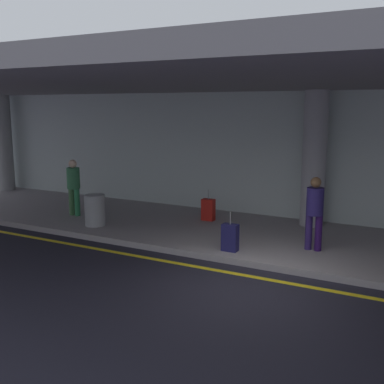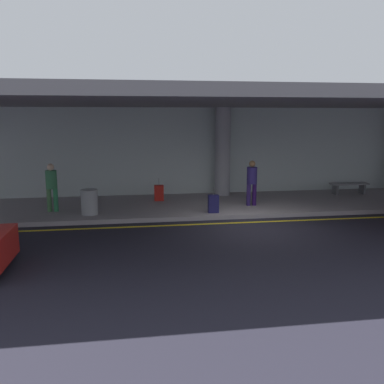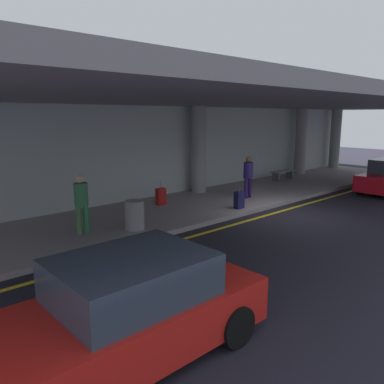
{
  "view_description": "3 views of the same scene",
  "coord_description": "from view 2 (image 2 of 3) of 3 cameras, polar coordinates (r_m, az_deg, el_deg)",
  "views": [
    {
      "loc": [
        2.98,
        -7.91,
        3.37
      ],
      "look_at": [
        -2.58,
        2.51,
        1.2
      ],
      "focal_mm": 43.7,
      "sensor_mm": 36.0,
      "label": 1
    },
    {
      "loc": [
        -3.87,
        -12.2,
        3.4
      ],
      "look_at": [
        -1.7,
        1.99,
        0.8
      ],
      "focal_mm": 38.71,
      "sensor_mm": 36.0,
      "label": 2
    },
    {
      "loc": [
        -11.24,
        -7.19,
        3.4
      ],
      "look_at": [
        -2.36,
        2.52,
        0.77
      ],
      "focal_mm": 35.6,
      "sensor_mm": 36.0,
      "label": 3
    }
  ],
  "objects": [
    {
      "name": "terminal_back_wall",
      "position": [
        18.04,
        3.76,
        5.48
      ],
      "size": [
        26.0,
        0.3,
        3.8
      ],
      "primitive_type": "cube",
      "color": "#AAB5B5",
      "rests_on": "ground"
    },
    {
      "name": "lane_stripe_yellow",
      "position": [
        13.73,
        8.0,
        -4.15
      ],
      "size": [
        26.0,
        0.14,
        0.01
      ],
      "primitive_type": "cube",
      "color": "yellow",
      "rests_on": "ground"
    },
    {
      "name": "suitcase_upright_primary",
      "position": [
        16.33,
        -4.58,
        -0.12
      ],
      "size": [
        0.36,
        0.22,
        0.9
      ],
      "rotation": [
        0.0,
        0.0,
        0.46
      ],
      "color": "#A11711",
      "rests_on": "sidewalk"
    },
    {
      "name": "sidewalk",
      "position": [
        16.13,
        5.4,
        -1.66
      ],
      "size": [
        26.0,
        4.2,
        0.15
      ],
      "primitive_type": "cube",
      "color": "gray",
      "rests_on": "ground"
    },
    {
      "name": "ground_plane",
      "position": [
        13.25,
        8.65,
        -4.72
      ],
      "size": [
        60.0,
        60.0,
        0.0
      ],
      "primitive_type": "plane",
      "color": "#201F2A"
    },
    {
      "name": "person_waiting_for_ride",
      "position": [
        15.45,
        8.24,
        1.66
      ],
      "size": [
        0.38,
        0.38,
        1.68
      ],
      "rotation": [
        0.0,
        0.0,
        0.47
      ],
      "color": "#24174C",
      "rests_on": "sidewalk"
    },
    {
      "name": "trash_bin_steel",
      "position": [
        14.4,
        -13.95,
        -1.34
      ],
      "size": [
        0.56,
        0.56,
        0.85
      ],
      "primitive_type": "cylinder",
      "color": "gray",
      "rests_on": "sidewalk"
    },
    {
      "name": "suitcase_upright_secondary",
      "position": [
        14.26,
        2.96,
        -1.63
      ],
      "size": [
        0.36,
        0.22,
        0.9
      ],
      "rotation": [
        0.0,
        0.0,
        0.46
      ],
      "color": "#181745",
      "rests_on": "sidewalk"
    },
    {
      "name": "ceiling_overhang",
      "position": [
        15.31,
        6.11,
        12.28
      ],
      "size": [
        28.0,
        13.2,
        0.3
      ],
      "primitive_type": "cube",
      "color": "slate",
      "rests_on": "support_column_far_left"
    },
    {
      "name": "traveler_with_luggage",
      "position": [
        15.11,
        -18.79,
        1.02
      ],
      "size": [
        0.38,
        0.38,
        1.68
      ],
      "rotation": [
        0.0,
        0.0,
        2.22
      ],
      "color": "#3E6A3F",
      "rests_on": "sidewalk"
    },
    {
      "name": "support_column_left_mid",
      "position": [
        17.37,
        4.25,
        5.54
      ],
      "size": [
        0.63,
        0.63,
        3.65
      ],
      "primitive_type": "cylinder",
      "color": "gray",
      "rests_on": "sidewalk"
    },
    {
      "name": "bench_metal",
      "position": [
        18.91,
        20.82,
        0.78
      ],
      "size": [
        1.6,
        0.5,
        0.48
      ],
      "color": "slate",
      "rests_on": "sidewalk"
    }
  ]
}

